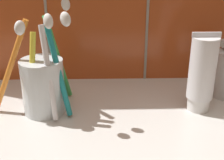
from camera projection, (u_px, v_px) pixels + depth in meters
sink_counter at (145, 124)px, 51.64cm from camera, size 79.12×34.43×2.00cm
toothbrush_cup at (43, 82)px, 51.44cm from camera, size 15.98×11.97×18.41cm
toothpaste_tube at (202, 73)px, 51.60cm from camera, size 4.61×4.39×13.71cm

